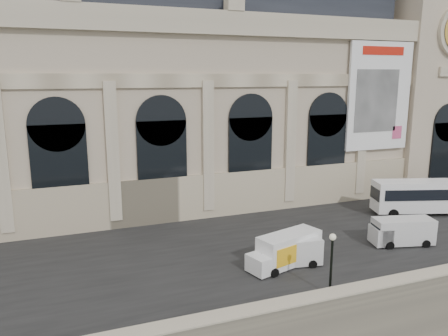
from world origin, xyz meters
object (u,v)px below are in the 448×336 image
object	(u,v)px
bus_right	(432,196)
van_b	(286,252)
van_c	(399,232)
lamp_right	(331,265)
box_truck	(286,250)

from	to	relation	value
bus_right	van_b	world-z (taller)	bus_right
van_c	lamp_right	bearing A→B (deg)	-152.84
bus_right	box_truck	world-z (taller)	bus_right
van_c	box_truck	world-z (taller)	box_truck
van_c	box_truck	xyz separation A→B (m)	(-12.11, -0.33, 0.08)
bus_right	box_truck	xyz separation A→B (m)	(-22.15, -6.38, -0.82)
van_b	box_truck	xyz separation A→B (m)	(-0.07, -0.00, 0.17)
bus_right	van_b	bearing A→B (deg)	-163.89
van_b	lamp_right	distance (m)	5.76
van_b	van_c	xyz separation A→B (m)	(12.04, 0.32, 0.09)
van_c	van_b	bearing A→B (deg)	-178.47
bus_right	lamp_right	xyz separation A→B (m)	(-21.63, -12.00, 0.15)
lamp_right	van_b	bearing A→B (deg)	94.61
box_truck	lamp_right	distance (m)	5.73
bus_right	lamp_right	distance (m)	24.73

